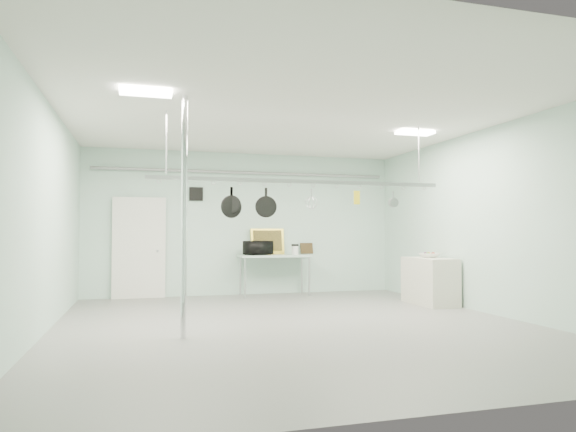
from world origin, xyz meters
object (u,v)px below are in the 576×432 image
object	(u,v)px
prep_table	(275,258)
coffee_canister	(295,250)
fruit_bowl	(430,255)
pot_rack	(301,180)
skillet_right	(266,202)
skillet_left	(231,202)
skillet_mid	(232,200)
microwave	(258,248)
side_cabinet	(430,281)
chrome_pole	(184,216)

from	to	relation	value
prep_table	coffee_canister	size ratio (longest dim) A/B	8.22
fruit_bowl	pot_rack	bearing A→B (deg)	-159.17
prep_table	skillet_right	xyz separation A→B (m)	(-0.98, -3.30, 1.03)
skillet_left	skillet_mid	size ratio (longest dim) A/B	1.15
pot_rack	microwave	distance (m)	3.43
side_cabinet	skillet_mid	world-z (taller)	skillet_mid
prep_table	skillet_left	xyz separation A→B (m)	(-1.52, -3.30, 1.03)
chrome_pole	skillet_right	size ratio (longest dim) A/B	7.03
skillet_right	microwave	bearing A→B (deg)	93.80
prep_table	skillet_mid	distance (m)	3.78
chrome_pole	microwave	xyz separation A→B (m)	(1.91, 4.13, -0.54)
skillet_left	skillet_mid	bearing A→B (deg)	-16.59
side_cabinet	pot_rack	size ratio (longest dim) A/B	0.25
skillet_mid	skillet_right	distance (m)	0.54
pot_rack	fruit_bowl	world-z (taller)	pot_rack
chrome_pole	side_cabinet	bearing A→B (deg)	22.41
chrome_pole	side_cabinet	xyz separation A→B (m)	(4.85, 2.00, -1.15)
skillet_mid	fruit_bowl	bearing A→B (deg)	34.89
side_cabinet	fruit_bowl	distance (m)	0.50
fruit_bowl	skillet_left	size ratio (longest dim) A/B	0.82
microwave	skillet_mid	world-z (taller)	skillet_mid
microwave	skillet_right	bearing A→B (deg)	57.65
chrome_pole	skillet_left	world-z (taller)	chrome_pole
microwave	skillet_right	size ratio (longest dim) A/B	1.23
prep_table	pot_rack	world-z (taller)	pot_rack
coffee_canister	skillet_left	bearing A→B (deg)	-121.89
microwave	skillet_mid	distance (m)	3.52
pot_rack	microwave	world-z (taller)	pot_rack
chrome_pole	prep_table	size ratio (longest dim) A/B	2.00
side_cabinet	skillet_mid	size ratio (longest dim) A/B	3.04
skillet_right	pot_rack	bearing A→B (deg)	14.12
coffee_canister	skillet_mid	xyz separation A→B (m)	(-1.94, -3.13, 0.89)
microwave	skillet_left	bearing A→B (deg)	48.63
chrome_pole	fruit_bowl	world-z (taller)	chrome_pole
pot_rack	skillet_mid	size ratio (longest dim) A/B	12.18
skillet_left	skillet_right	xyz separation A→B (m)	(0.54, 0.00, -0.00)
side_cabinet	skillet_left	distance (m)	4.45
microwave	skillet_mid	bearing A→B (deg)	48.68
pot_rack	skillet_mid	distance (m)	1.17
microwave	skillet_mid	size ratio (longest dim) A/B	1.42
chrome_pole	coffee_canister	size ratio (longest dim) A/B	16.43
pot_rack	chrome_pole	bearing A→B (deg)	-154.65
chrome_pole	skillet_right	world-z (taller)	chrome_pole
microwave	coffee_canister	world-z (taller)	microwave
pot_rack	fruit_bowl	distance (m)	3.43
pot_rack	microwave	xyz separation A→B (m)	(0.01, 3.23, -1.17)
prep_table	side_cabinet	xyz separation A→B (m)	(2.55, -2.20, -0.38)
prep_table	side_cabinet	size ratio (longest dim) A/B	1.33
pot_rack	microwave	size ratio (longest dim) A/B	8.59
fruit_bowl	skillet_right	world-z (taller)	skillet_right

